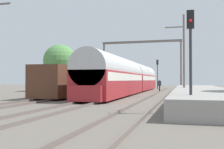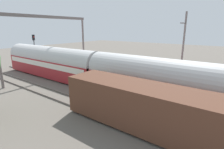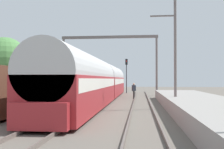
% 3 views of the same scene
% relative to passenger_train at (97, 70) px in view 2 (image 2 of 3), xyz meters
% --- Properties ---
extents(ground, '(120.00, 120.00, 0.00)m').
position_rel_passenger_train_xyz_m(ground, '(0.00, -11.05, -1.97)').
color(ground, '#655D54').
extents(track_far_west, '(1.52, 60.00, 0.16)m').
position_rel_passenger_train_xyz_m(track_far_west, '(-4.14, -11.05, -1.89)').
color(track_far_west, '#655A53').
rests_on(track_far_west, ground).
extents(track_west, '(1.52, 60.00, 0.16)m').
position_rel_passenger_train_xyz_m(track_west, '(0.00, -11.05, -1.89)').
color(track_west, '#655A53').
rests_on(track_west, ground).
extents(track_east, '(1.52, 60.00, 0.16)m').
position_rel_passenger_train_xyz_m(track_east, '(4.14, -11.05, -1.89)').
color(track_east, '#655A53').
rests_on(track_east, ground).
extents(platform, '(4.40, 28.00, 0.90)m').
position_rel_passenger_train_xyz_m(platform, '(7.96, -9.05, -1.52)').
color(platform, gray).
rests_on(platform, ground).
extents(passenger_train, '(2.93, 32.85, 3.82)m').
position_rel_passenger_train_xyz_m(passenger_train, '(0.00, 0.00, 0.00)').
color(passenger_train, maroon).
rests_on(passenger_train, ground).
extents(freight_car, '(2.80, 13.00, 2.70)m').
position_rel_passenger_train_xyz_m(freight_car, '(-4.14, -8.48, -0.50)').
color(freight_car, '#563323').
rests_on(freight_car, ground).
extents(person_crossing, '(0.46, 0.43, 1.73)m').
position_rel_passenger_train_xyz_m(person_crossing, '(3.32, 3.21, -0.94)').
color(person_crossing, black).
rests_on(person_crossing, ground).
extents(railway_signal_far, '(0.36, 0.30, 5.31)m').
position_rel_passenger_train_xyz_m(railway_signal_far, '(1.92, 15.14, 1.41)').
color(railway_signal_far, '#2D2D33').
rests_on(railway_signal_far, ground).
extents(catenary_gantry, '(12.68, 0.28, 7.86)m').
position_rel_passenger_train_xyz_m(catenary_gantry, '(0.00, 8.22, 3.67)').
color(catenary_gantry, '#685D5C').
rests_on(catenary_gantry, ground).
extents(catenary_pole_east_mid, '(1.90, 0.20, 8.00)m').
position_rel_passenger_train_xyz_m(catenary_pole_east_mid, '(6.49, -6.80, 2.18)').
color(catenary_pole_east_mid, '#685D5C').
rests_on(catenary_pole_east_mid, ground).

